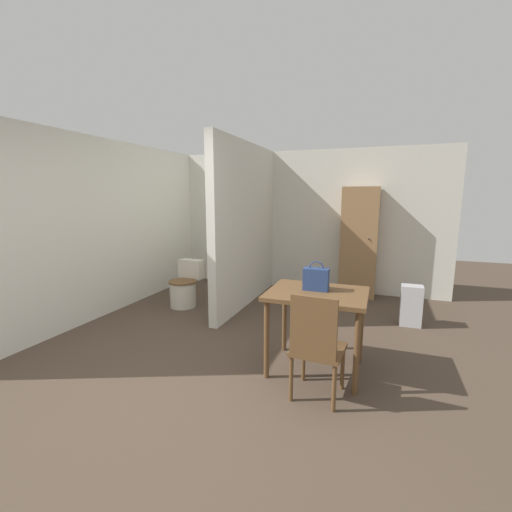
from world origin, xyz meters
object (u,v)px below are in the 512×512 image
Objects in this scene: toilet at (185,287)px; wooden_chair at (316,345)px; dining_table at (317,302)px; wooden_cabinet at (359,243)px; handbag at (316,279)px; space_heater at (411,306)px.

wooden_chair is at bearing -37.42° from toilet.
dining_table is 2.80m from wooden_cabinet.
dining_table is at bearing 104.63° from wooden_chair.
handbag is at bearing 113.34° from dining_table.
wooden_chair is at bearing -79.64° from dining_table.
handbag is 0.16× the size of wooden_cabinet.
wooden_chair is 1.34× the size of toilet.
space_heater is at bearing 58.99° from dining_table.
space_heater is at bearing 57.43° from handbag.
wooden_chair is (0.09, -0.51, -0.20)m from dining_table.
toilet is 2.96m from wooden_cabinet.
handbag is 0.53× the size of space_heater.
dining_table is 3.23× the size of handbag.
wooden_cabinet is 1.54m from space_heater.
space_heater is (0.88, 2.13, -0.22)m from wooden_chair.
handbag reaches higher than space_heater.
wooden_cabinet reaches higher than handbag.
wooden_cabinet reaches higher than toilet.
wooden_cabinet reaches higher than space_heater.
space_heater is at bearing 71.87° from wooden_chair.
wooden_cabinet is 3.41× the size of space_heater.
wooden_cabinet is at bearing 85.92° from dining_table.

